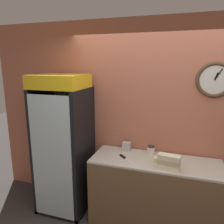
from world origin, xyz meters
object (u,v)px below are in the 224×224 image
Objects in this scene: sandwich_stack_bottom at (169,167)px; chefs_knife at (126,159)px; condiment_jar at (151,150)px; beverage_cooler at (65,138)px; sandwich_stack_top at (169,157)px; sandwich_flat_left at (164,160)px; sandwich_stack_middle at (169,162)px; napkin_dispenser at (127,146)px.

chefs_knife is (-0.54, 0.10, -0.02)m from sandwich_stack_bottom.
beverage_cooler is at bearing -172.24° from condiment_jar.
sandwich_flat_left is (-0.07, 0.16, -0.12)m from sandwich_stack_top.
sandwich_stack_bottom is 0.99× the size of sandwich_stack_top.
sandwich_stack_bottom is at bearing -54.71° from condiment_jar.
sandwich_stack_middle is 2.20× the size of condiment_jar.
sandwich_stack_top is (0.00, 0.00, 0.12)m from sandwich_stack_bottom.
sandwich_stack_middle is 0.18m from sandwich_flat_left.
beverage_cooler is 8.38× the size of sandwich_flat_left.
chefs_knife is at bearing -6.00° from beverage_cooler.
sandwich_stack_top is 2.20× the size of napkin_dispenser.
chefs_knife is 0.39m from condiment_jar.
napkin_dispenser is (-0.60, 0.39, -0.09)m from sandwich_stack_top.
sandwich_stack_top reaches higher than condiment_jar.
sandwich_stack_bottom is at bearing 0.00° from sandwich_stack_middle.
sandwich_stack_bottom is 0.17m from sandwich_flat_left.
sandwich_stack_bottom reaches higher than sandwich_flat_left.
condiment_jar is (0.28, 0.26, 0.05)m from chefs_knife.
condiment_jar is at bearing 125.29° from sandwich_stack_bottom.
beverage_cooler is at bearing 178.26° from sandwich_flat_left.
napkin_dispenser reaches higher than sandwich_flat_left.
sandwich_stack_bottom is 0.12m from sandwich_stack_top.
sandwich_stack_top is at bearing 0.00° from sandwich_stack_bottom.
sandwich_stack_top is 0.89× the size of chefs_knife.
condiment_jar is 0.99× the size of napkin_dispenser.
chefs_knife is (0.93, -0.10, -0.15)m from beverage_cooler.
napkin_dispenser is (-0.60, 0.39, -0.03)m from sandwich_stack_middle.
beverage_cooler reaches higher than sandwich_flat_left.
napkin_dispenser reaches higher than condiment_jar.
sandwich_stack_middle is 0.55m from chefs_knife.
condiment_jar reaches higher than sandwich_stack_bottom.
sandwich_stack_top is at bearing -10.91° from chefs_knife.
condiment_jar is (-0.19, 0.21, 0.03)m from sandwich_flat_left.
sandwich_flat_left is at bearing 114.17° from sandwich_stack_middle.
chefs_knife is (-0.54, 0.10, -0.08)m from sandwich_stack_middle.
condiment_jar is at bearing 43.05° from chefs_knife.
sandwich_stack_top reaches higher than napkin_dispenser.
sandwich_stack_top is 0.46m from condiment_jar.
sandwich_stack_bottom is at bearing -33.02° from napkin_dispenser.
sandwich_stack_top is (0.00, 0.00, 0.06)m from sandwich_stack_middle.
sandwich_stack_top reaches higher than chefs_knife.
chefs_knife is 2.47× the size of napkin_dispenser.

